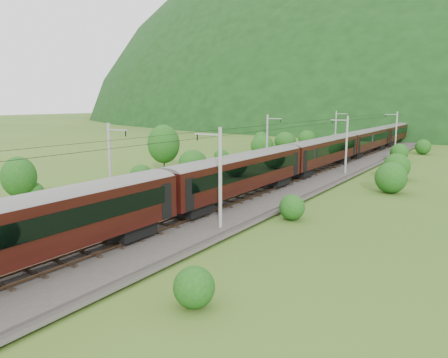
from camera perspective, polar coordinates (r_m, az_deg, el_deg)
The scene contains 14 objects.
ground at distance 38.93m, azimuth -8.16°, elevation -5.27°, with size 600.00×600.00×0.00m, color #33551A.
railbed at distance 46.66m, azimuth -0.09°, elevation -2.41°, with size 14.00×220.00×0.30m, color #38332D.
track_left at distance 47.93m, azimuth -2.50°, elevation -1.81°, with size 2.40×220.00×0.27m.
track_right at distance 45.38m, azimuth 2.46°, elevation -2.49°, with size 2.40×220.00×0.27m.
catenary_left at distance 67.93m, azimuth 5.71°, elevation 5.18°, with size 2.54×192.28×8.00m.
catenary_right at distance 63.30m, azimuth 15.64°, elevation 4.50°, with size 2.54×192.28×8.00m.
overhead_wires at distance 45.66m, azimuth -0.09°, elevation 6.14°, with size 4.83×198.00×0.03m.
mountain_ridge at distance 358.88m, azimuth 9.18°, elevation 8.31°, with size 336.00×280.00×132.00m, color black.
train at distance 65.32m, azimuth 12.70°, elevation 4.09°, with size 3.15×173.37×5.49m.
hazard_post_near at distance 96.64m, azimuth 17.59°, elevation 4.19°, with size 0.18×0.18×1.65m, color red.
hazard_post_far at distance 69.38m, azimuth 12.24°, elevation 2.15°, with size 0.14×0.14×1.30m, color red.
signal at distance 87.79m, azimuth 13.01°, elevation 4.25°, with size 0.27×0.27×2.41m.
vegetation_left at distance 62.68m, azimuth -6.25°, elevation 2.74°, with size 11.02×147.96×6.88m.
vegetation_right at distance 56.49m, azimuth 19.54°, elevation 0.48°, with size 8.13×105.62×3.19m.
Camera 1 is at (24.80, -28.21, 10.24)m, focal length 35.00 mm.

